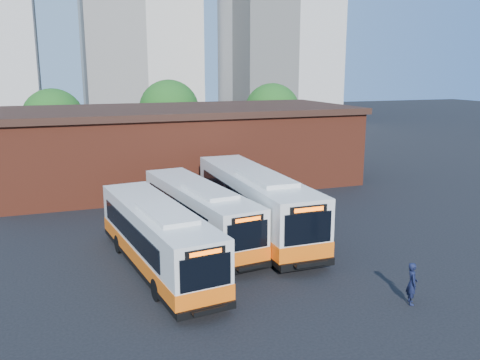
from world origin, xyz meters
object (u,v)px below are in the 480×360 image
object	(u,v)px
bus_mideast	(255,205)
transit_worker	(412,283)
bus_west	(158,240)
bus_midwest	(199,215)

from	to	relation	value
bus_mideast	transit_worker	size ratio (longest dim) A/B	7.81
bus_mideast	bus_west	bearing A→B (deg)	-150.80
bus_mideast	transit_worker	xyz separation A→B (m)	(2.70, -10.83, -0.83)
bus_west	bus_mideast	world-z (taller)	bus_mideast
bus_west	bus_mideast	distance (m)	7.39
bus_midwest	transit_worker	size ratio (longest dim) A/B	6.88
bus_mideast	transit_worker	distance (m)	11.19
bus_midwest	bus_mideast	xyz separation A→B (m)	(3.43, 0.17, 0.22)
bus_west	bus_midwest	world-z (taller)	same
bus_west	bus_mideast	bearing A→B (deg)	22.05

